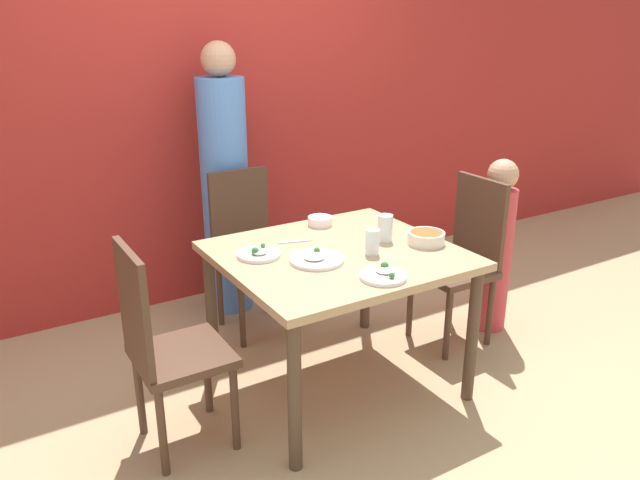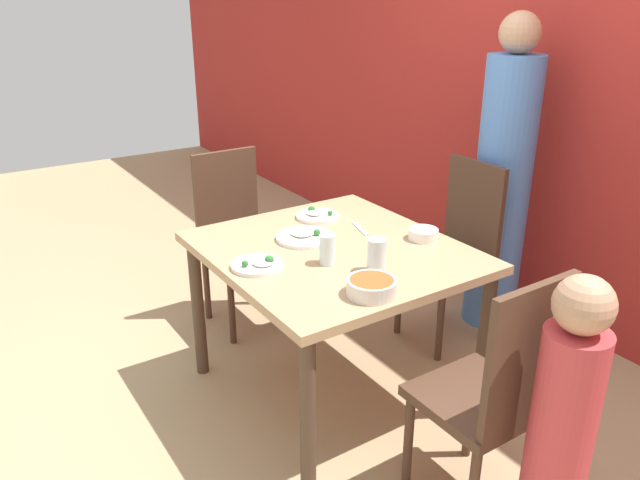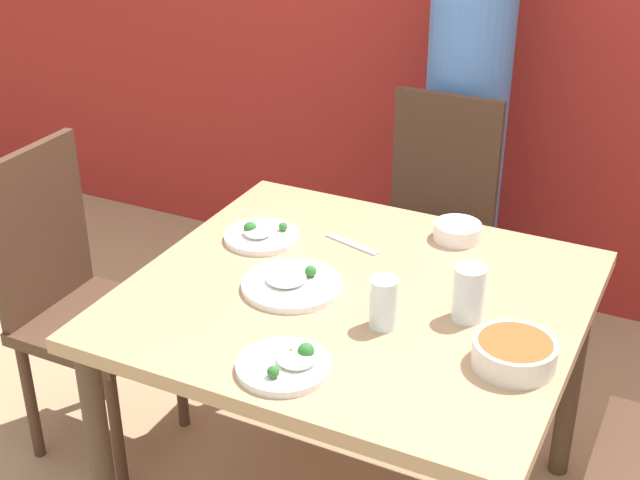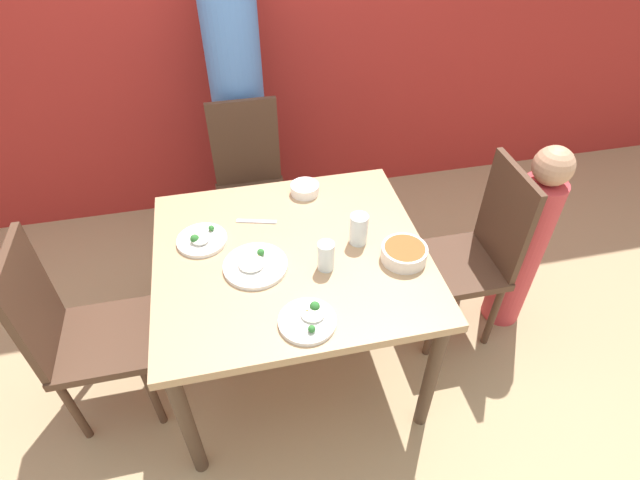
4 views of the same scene
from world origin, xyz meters
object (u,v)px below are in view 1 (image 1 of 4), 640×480
Objects in this scene: chair_child_spot at (463,257)px; person_child at (495,249)px; person_adult at (225,190)px; plate_rice_adult at (384,275)px; glass_water_tall at (385,228)px; chair_adult_spot at (248,247)px; bowl_curry at (426,237)px.

person_child is at bearing 90.00° from chair_child_spot.
chair_child_spot is 0.92× the size of person_child.
person_adult is 1.55m from plate_rice_adult.
person_child is 0.93m from glass_water_tall.
chair_adult_spot and chair_child_spot have the same top height.
person_adult is 1.60× the size of person_child.
plate_rice_adult is at bearing -127.49° from glass_water_tall.
person_adult reaches higher than plate_rice_adult.
person_adult is at bearing -138.16° from chair_child_spot.
person_child reaches higher than glass_water_tall.
chair_adult_spot is at bearing 114.29° from glass_water_tall.
chair_child_spot is 1.53m from person_adult.
chair_child_spot is 0.69m from glass_water_tall.
glass_water_tall is at bearing 52.51° from plate_rice_adult.
glass_water_tall is at bearing 136.95° from bowl_curry.
person_child is (1.27, -0.80, -0.00)m from chair_adult_spot.
bowl_curry is at bearing -43.05° from glass_water_tall.
person_child is 0.80m from bowl_curry.
chair_adult_spot is 1.00× the size of chair_child_spot.
person_child is 7.72× the size of glass_water_tall.
person_adult reaches higher than chair_adult_spot.
person_adult is 1.71m from person_child.
bowl_curry is 0.21m from glass_water_tall.
bowl_curry is at bearing -61.60° from chair_adult_spot.
glass_water_tall reaches higher than plate_rice_adult.
person_adult is at bearing 108.26° from glass_water_tall.
person_adult is 12.33× the size of glass_water_tall.
glass_water_tall reaches higher than bowl_curry.
chair_child_spot is 4.63× the size of plate_rice_adult.
chair_child_spot is (1.00, -0.80, 0.00)m from chair_adult_spot.
person_child is 1.27m from plate_rice_adult.
chair_adult_spot reaches higher than glass_water_tall.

